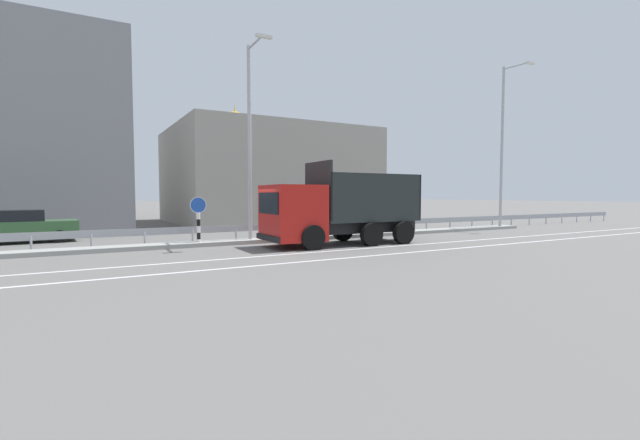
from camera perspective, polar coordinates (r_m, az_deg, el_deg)
The scene contains 12 objects.
ground_plane at distance 18.85m, azimuth -4.96°, elevation -3.53°, with size 320.00×320.00×0.00m, color #605E5B.
lane_strip_0 at distance 18.19m, azimuth 6.20°, elevation -3.78°, with size 65.58×0.16×0.01m, color silver.
lane_strip_1 at distance 16.70m, azimuth 10.03°, elevation -4.45°, with size 65.58×0.16×0.01m, color silver.
median_island at distance 20.67m, azimuth -7.29°, elevation -2.69°, with size 36.07×1.10×0.18m, color gray.
median_guardrail at distance 21.77m, azimuth -8.53°, elevation -1.13°, with size 65.58×0.09×0.78m.
dump_truck at distance 19.04m, azimuth 0.49°, elevation 0.69°, with size 7.45×2.89×3.72m.
median_road_sign at distance 19.61m, azimuth -15.91°, elevation -0.04°, with size 0.72×0.16×2.17m.
street_lamp_1 at distance 20.54m, azimuth -9.23°, elevation 11.20°, with size 0.71×2.19×9.19m.
street_lamp_2 at distance 31.14m, azimuth 23.30°, elevation 9.62°, with size 0.71×2.02×10.67m.
parked_car_3 at distance 24.50m, azimuth -34.69°, elevation -0.70°, with size 4.45×2.16×1.56m.
background_building_1 at distance 37.84m, azimuth -7.22°, elevation 5.79°, with size 15.54×13.99×7.77m, color gray.
church_tower at distance 51.73m, azimuth -11.23°, elevation 7.28°, with size 3.60×3.60×12.89m.
Camera 1 is at (-7.81, -17.01, 2.25)m, focal length 24.00 mm.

